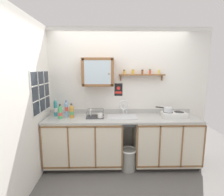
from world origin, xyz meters
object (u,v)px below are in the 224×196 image
saucepan (168,109)px  bottle_juice_amber_0 (72,112)px  wall_cabinet (98,72)px  sink (123,118)px  hot_plate_stove (174,115)px  dish_rack (95,116)px  bottle_water_blue_1 (66,109)px  trash_bin (129,159)px  bottle_detergent_teal_3 (56,108)px  mug (100,116)px  warning_sign (118,90)px  bottle_soda_green_2 (60,112)px

saucepan → bottle_juice_amber_0: bearing=-178.6°
wall_cabinet → sink: bearing=-18.4°
hot_plate_stove → dish_rack: bearing=179.3°
dish_rack → bottle_water_blue_1: bearing=178.3°
trash_bin → bottle_juice_amber_0: bearing=170.9°
bottle_detergent_teal_3 → dish_rack: size_ratio=1.04×
mug → sink: bearing=13.6°
sink → trash_bin: size_ratio=1.37×
bottle_water_blue_1 → wall_cabinet: wall_cabinet is taller
warning_sign → bottle_detergent_teal_3: bearing=-169.9°
dish_rack → trash_bin: dish_rack is taller
sink → mug: size_ratio=4.17×
bottle_water_blue_1 → dish_rack: 0.53m
mug → trash_bin: 0.93m
bottle_detergent_teal_3 → wall_cabinet: bearing=6.2°
saucepan → sink: bearing=179.0°
bottle_juice_amber_0 → mug: bearing=-4.6°
wall_cabinet → warning_sign: size_ratio=2.40×
sink → bottle_soda_green_2: sink is taller
dish_rack → warning_sign: bearing=33.0°
bottle_water_blue_1 → wall_cabinet: size_ratio=0.53×
bottle_detergent_teal_3 → bottle_juice_amber_0: bearing=-20.7°
saucepan → bottle_soda_green_2: 1.95m
sink → trash_bin: sink is taller
mug → hot_plate_stove: bearing=2.6°
bottle_soda_green_2 → dish_rack: (0.60, 0.09, -0.09)m
sink → wall_cabinet: wall_cabinet is taller
saucepan → bottle_water_blue_1: bottle_water_blue_1 is taller
saucepan → trash_bin: (-0.73, -0.21, -0.86)m
bottle_water_blue_1 → wall_cabinet: 0.89m
bottle_juice_amber_0 → mug: (0.52, -0.04, -0.07)m
saucepan → trash_bin: 1.15m
bottle_detergent_teal_3 → bottle_soda_green_2: bearing=-53.1°
sink → bottle_detergent_teal_3: bearing=177.0°
wall_cabinet → trash_bin: wall_cabinet is taller
warning_sign → trash_bin: warning_sign is taller
bottle_water_blue_1 → bottle_detergent_teal_3: (-0.22, 0.07, 0.00)m
saucepan → warning_sign: 1.00m
dish_rack → warning_sign: warning_sign is taller
bottle_water_blue_1 → hot_plate_stove: bearing=-1.0°
bottle_soda_green_2 → dish_rack: 0.61m
bottle_juice_amber_0 → warning_sign: size_ratio=1.07×
hot_plate_stove → bottle_soda_green_2: (-2.05, -0.07, 0.07)m
saucepan → bottle_soda_green_2: size_ratio=1.10×
hot_plate_stove → trash_bin: (-0.84, -0.18, -0.77)m
mug → bottle_water_blue_1: bearing=171.2°
bottle_detergent_teal_3 → dish_rack: bottle_detergent_teal_3 is taller
saucepan → wall_cabinet: size_ratio=0.49×
bottle_water_blue_1 → trash_bin: bottle_water_blue_1 is taller
bottle_juice_amber_0 → bottle_soda_green_2: (-0.19, -0.05, -0.00)m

